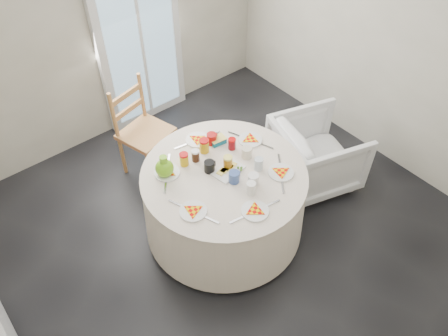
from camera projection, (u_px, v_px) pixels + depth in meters
floor at (227, 230)px, 4.12m from camera, size 4.00×4.00×0.00m
wall_back at (97, 23)px, 4.28m from camera, size 4.00×0.02×2.60m
wall_right at (392, 36)px, 4.09m from camera, size 0.02×4.00×2.60m
glass_door at (139, 35)px, 4.61m from camera, size 1.00×0.08×2.10m
table at (224, 202)px, 3.87m from camera, size 1.43×1.43×0.73m
wooden_chair at (146, 135)px, 4.36m from camera, size 0.56×0.54×1.02m
armchair at (317, 151)px, 4.31m from camera, size 0.91×0.94×0.79m
place_settings at (224, 171)px, 3.59m from camera, size 1.33×1.33×0.02m
jar_cluster at (207, 150)px, 3.69m from camera, size 0.55×0.40×0.15m
butter_tub at (218, 139)px, 3.85m from camera, size 0.15×0.12×0.05m
green_pitcher at (164, 163)px, 3.51m from camera, size 0.17×0.17×0.20m
cheese_platter at (228, 168)px, 3.61m from camera, size 0.29×0.21×0.03m
mugs_glasses at (235, 163)px, 3.60m from camera, size 0.87×0.87×0.12m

